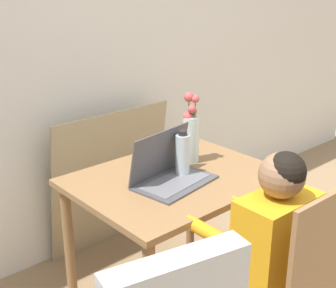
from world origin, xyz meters
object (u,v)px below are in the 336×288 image
object	(u,v)px
person_seated	(263,247)
water_bottle	(183,155)
flower_vase	(191,133)
laptop	(169,171)

from	to	relation	value
person_seated	water_bottle	xyz separation A→B (m)	(0.13, 0.58, 0.17)
flower_vase	water_bottle	bearing A→B (deg)	-146.31
person_seated	flower_vase	xyz separation A→B (m)	(0.28, 0.69, 0.22)
laptop	flower_vase	bearing A→B (deg)	15.63
person_seated	flower_vase	world-z (taller)	flower_vase
laptop	water_bottle	distance (m)	0.11
person_seated	laptop	xyz separation A→B (m)	(0.03, 0.57, 0.12)
person_seated	water_bottle	size ratio (longest dim) A/B	4.73
flower_vase	water_bottle	distance (m)	0.19
person_seated	flower_vase	size ratio (longest dim) A/B	2.96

